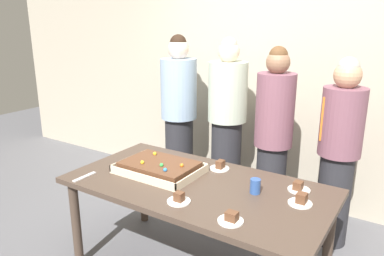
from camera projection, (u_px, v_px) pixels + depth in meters
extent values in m
cube|color=#B2A893|center=(283.00, 57.00, 3.69)|extent=(8.00, 0.12, 3.00)
cube|color=#47382D|center=(197.00, 186.00, 2.62)|extent=(1.85, 0.96, 0.04)
cylinder|color=#47382D|center=(76.00, 223.00, 2.84)|extent=(0.07, 0.07, 0.70)
cylinder|color=#47382D|center=(143.00, 186.00, 3.48)|extent=(0.07, 0.07, 0.70)
cylinder|color=#47382D|center=(329.00, 242.00, 2.60)|extent=(0.07, 0.07, 0.70)
cube|color=beige|center=(160.00, 171.00, 2.81)|extent=(0.61, 0.44, 0.01)
cube|color=beige|center=(141.00, 177.00, 2.63)|extent=(0.61, 0.01, 0.05)
cube|color=beige|center=(176.00, 159.00, 2.97)|extent=(0.61, 0.01, 0.05)
cube|color=beige|center=(130.00, 160.00, 2.95)|extent=(0.01, 0.44, 0.05)
cube|color=beige|center=(193.00, 176.00, 2.64)|extent=(0.01, 0.44, 0.05)
cube|color=brown|center=(160.00, 166.00, 2.80)|extent=(0.54, 0.37, 0.07)
sphere|color=yellow|center=(142.00, 162.00, 2.76)|extent=(0.03, 0.03, 0.03)
sphere|color=orange|center=(182.00, 165.00, 2.70)|extent=(0.03, 0.03, 0.03)
sphere|color=green|center=(161.00, 165.00, 2.71)|extent=(0.03, 0.03, 0.03)
sphere|color=#2D84E0|center=(165.00, 170.00, 2.62)|extent=(0.03, 0.03, 0.03)
sphere|color=yellow|center=(155.00, 154.00, 2.94)|extent=(0.03, 0.03, 0.03)
cylinder|color=white|center=(179.00, 201.00, 2.34)|extent=(0.15, 0.15, 0.01)
cube|color=brown|center=(179.00, 197.00, 2.33)|extent=(0.06, 0.05, 0.06)
cylinder|color=white|center=(300.00, 203.00, 2.32)|extent=(0.15, 0.15, 0.01)
cube|color=brown|center=(302.00, 198.00, 2.31)|extent=(0.06, 0.07, 0.06)
cylinder|color=white|center=(220.00, 168.00, 2.87)|extent=(0.15, 0.15, 0.01)
cube|color=brown|center=(220.00, 164.00, 2.85)|extent=(0.05, 0.07, 0.06)
cylinder|color=white|center=(231.00, 221.00, 2.11)|extent=(0.15, 0.15, 0.01)
cube|color=brown|center=(232.00, 216.00, 2.10)|extent=(0.07, 0.06, 0.05)
cylinder|color=white|center=(299.00, 190.00, 2.50)|extent=(0.15, 0.15, 0.01)
cube|color=brown|center=(298.00, 185.00, 2.49)|extent=(0.06, 0.06, 0.06)
cylinder|color=#2D5199|center=(255.00, 186.00, 2.45)|extent=(0.07, 0.07, 0.10)
cube|color=silver|center=(84.00, 177.00, 2.71)|extent=(0.03, 0.20, 0.01)
cylinder|color=#28282D|center=(333.00, 199.00, 3.13)|extent=(0.27, 0.27, 0.80)
cylinder|color=#7A4C5B|center=(342.00, 122.00, 2.94)|extent=(0.34, 0.34, 0.55)
cube|color=orange|center=(324.00, 119.00, 2.91)|extent=(0.04, 0.02, 0.35)
sphere|color=tan|center=(348.00, 75.00, 2.84)|extent=(0.21, 0.21, 0.21)
sphere|color=#B2A899|center=(349.00, 68.00, 2.82)|extent=(0.17, 0.17, 0.17)
cylinder|color=#28282D|center=(226.00, 165.00, 3.72)|extent=(0.30, 0.30, 0.92)
cylinder|color=#B7C6B2|center=(228.00, 92.00, 3.52)|extent=(0.37, 0.37, 0.57)
sphere|color=beige|center=(229.00, 52.00, 3.41)|extent=(0.20, 0.20, 0.20)
sphere|color=#B2A899|center=(229.00, 46.00, 3.40)|extent=(0.16, 0.16, 0.16)
cylinder|color=#28282D|center=(270.00, 189.00, 3.30)|extent=(0.26, 0.26, 0.82)
cylinder|color=#7A4C5B|center=(275.00, 110.00, 3.09)|extent=(0.32, 0.32, 0.62)
sphere|color=#8C664C|center=(278.00, 62.00, 2.98)|extent=(0.20, 0.20, 0.20)
sphere|color=brown|center=(278.00, 55.00, 2.97)|extent=(0.15, 0.15, 0.15)
cylinder|color=#28282D|center=(179.00, 155.00, 4.06)|extent=(0.30, 0.30, 0.86)
cylinder|color=#93ADCC|center=(179.00, 89.00, 3.86)|extent=(0.38, 0.38, 0.62)
sphere|color=beige|center=(178.00, 49.00, 3.74)|extent=(0.22, 0.22, 0.22)
sphere|color=black|center=(178.00, 43.00, 3.73)|extent=(0.17, 0.17, 0.17)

